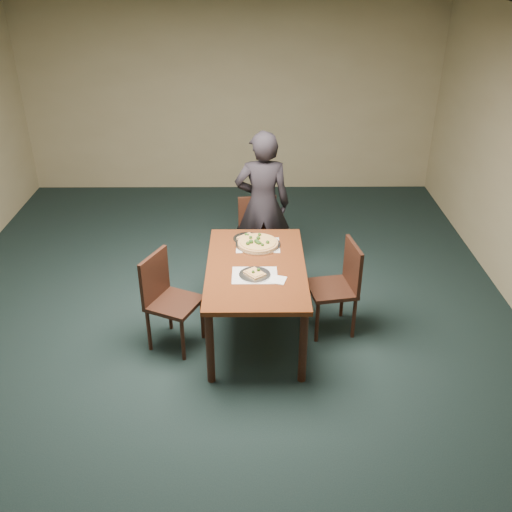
{
  "coord_description": "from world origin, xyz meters",
  "views": [
    {
      "loc": [
        0.31,
        -4.28,
        3.32
      ],
      "look_at": [
        0.34,
        0.22,
        0.85
      ],
      "focal_mm": 40.0,
      "sensor_mm": 36.0,
      "label": 1
    }
  ],
  "objects_px": {
    "dining_table": "(256,274)",
    "chair_left": "(166,295)",
    "pizza_pan": "(258,243)",
    "slice_plate_far": "(247,238)",
    "diner": "(263,205)",
    "chair_right": "(340,282)",
    "slice_plate_near": "(255,274)",
    "chair_far": "(259,233)"
  },
  "relations": [
    {
      "from": "diner",
      "to": "slice_plate_far",
      "type": "relative_size",
      "value": 5.89
    },
    {
      "from": "pizza_pan",
      "to": "slice_plate_near",
      "type": "distance_m",
      "value": 0.57
    },
    {
      "from": "diner",
      "to": "pizza_pan",
      "type": "height_order",
      "value": "diner"
    },
    {
      "from": "chair_far",
      "to": "slice_plate_near",
      "type": "bearing_deg",
      "value": -101.11
    },
    {
      "from": "dining_table",
      "to": "diner",
      "type": "bearing_deg",
      "value": 86.22
    },
    {
      "from": "diner",
      "to": "slice_plate_near",
      "type": "xyz_separation_m",
      "value": [
        -0.09,
        -1.38,
        -0.06
      ]
    },
    {
      "from": "slice_plate_far",
      "to": "chair_right",
      "type": "bearing_deg",
      "value": -26.86
    },
    {
      "from": "chair_far",
      "to": "diner",
      "type": "relative_size",
      "value": 0.55
    },
    {
      "from": "slice_plate_near",
      "to": "dining_table",
      "type": "bearing_deg",
      "value": 85.96
    },
    {
      "from": "slice_plate_far",
      "to": "chair_far",
      "type": "bearing_deg",
      "value": 78.24
    },
    {
      "from": "dining_table",
      "to": "chair_left",
      "type": "xyz_separation_m",
      "value": [
        -0.82,
        -0.13,
        -0.14
      ]
    },
    {
      "from": "chair_far",
      "to": "slice_plate_near",
      "type": "distance_m",
      "value": 1.32
    },
    {
      "from": "chair_left",
      "to": "slice_plate_far",
      "type": "relative_size",
      "value": 3.25
    },
    {
      "from": "dining_table",
      "to": "slice_plate_far",
      "type": "height_order",
      "value": "slice_plate_far"
    },
    {
      "from": "pizza_pan",
      "to": "slice_plate_near",
      "type": "bearing_deg",
      "value": -93.27
    },
    {
      "from": "chair_left",
      "to": "slice_plate_far",
      "type": "distance_m",
      "value": 1.02
    },
    {
      "from": "chair_far",
      "to": "slice_plate_far",
      "type": "bearing_deg",
      "value": -110.6
    },
    {
      "from": "chair_far",
      "to": "diner",
      "type": "height_order",
      "value": "diner"
    },
    {
      "from": "dining_table",
      "to": "slice_plate_far",
      "type": "xyz_separation_m",
      "value": [
        -0.08,
        0.53,
        0.1
      ]
    },
    {
      "from": "dining_table",
      "to": "diner",
      "type": "xyz_separation_m",
      "value": [
        0.08,
        1.21,
        0.17
      ]
    },
    {
      "from": "chair_left",
      "to": "diner",
      "type": "height_order",
      "value": "diner"
    },
    {
      "from": "dining_table",
      "to": "chair_right",
      "type": "distance_m",
      "value": 0.81
    },
    {
      "from": "diner",
      "to": "slice_plate_far",
      "type": "bearing_deg",
      "value": 74.77
    },
    {
      "from": "chair_left",
      "to": "pizza_pan",
      "type": "relative_size",
      "value": 2.09
    },
    {
      "from": "chair_left",
      "to": "pizza_pan",
      "type": "distance_m",
      "value": 1.02
    },
    {
      "from": "chair_right",
      "to": "slice_plate_near",
      "type": "distance_m",
      "value": 0.88
    },
    {
      "from": "chair_far",
      "to": "slice_plate_far",
      "type": "height_order",
      "value": "chair_far"
    },
    {
      "from": "chair_left",
      "to": "slice_plate_near",
      "type": "xyz_separation_m",
      "value": [
        0.8,
        -0.04,
        0.25
      ]
    },
    {
      "from": "chair_left",
      "to": "pizza_pan",
      "type": "bearing_deg",
      "value": -32.98
    },
    {
      "from": "chair_right",
      "to": "diner",
      "type": "bearing_deg",
      "value": -157.44
    },
    {
      "from": "chair_right",
      "to": "slice_plate_far",
      "type": "bearing_deg",
      "value": -126.77
    },
    {
      "from": "pizza_pan",
      "to": "slice_plate_far",
      "type": "height_order",
      "value": "pizza_pan"
    },
    {
      "from": "chair_left",
      "to": "slice_plate_near",
      "type": "distance_m",
      "value": 0.84
    },
    {
      "from": "diner",
      "to": "slice_plate_near",
      "type": "relative_size",
      "value": 5.89
    },
    {
      "from": "chair_left",
      "to": "slice_plate_near",
      "type": "relative_size",
      "value": 3.25
    },
    {
      "from": "diner",
      "to": "slice_plate_near",
      "type": "height_order",
      "value": "diner"
    },
    {
      "from": "pizza_pan",
      "to": "slice_plate_far",
      "type": "xyz_separation_m",
      "value": [
        -0.11,
        0.13,
        -0.01
      ]
    },
    {
      "from": "diner",
      "to": "pizza_pan",
      "type": "xyz_separation_m",
      "value": [
        -0.06,
        -0.81,
        -0.05
      ]
    },
    {
      "from": "chair_far",
      "to": "chair_right",
      "type": "relative_size",
      "value": 1.0
    },
    {
      "from": "chair_right",
      "to": "chair_left",
      "type": "bearing_deg",
      "value": -92.24
    },
    {
      "from": "dining_table",
      "to": "chair_left",
      "type": "height_order",
      "value": "chair_left"
    },
    {
      "from": "chair_left",
      "to": "diner",
      "type": "bearing_deg",
      "value": -9.09
    }
  ]
}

